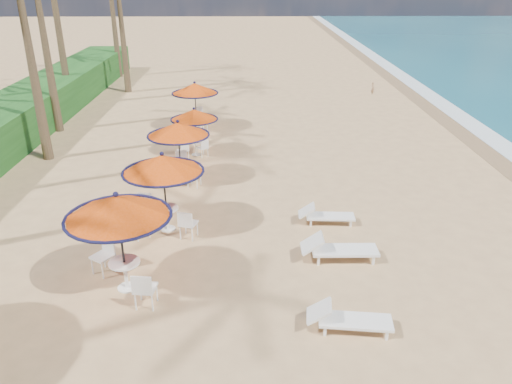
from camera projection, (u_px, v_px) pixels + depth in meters
ground at (343, 293)px, 12.48m from camera, size 160.00×160.00×0.00m
wetsand_band at (495, 155)px, 21.72m from camera, size 1.40×140.00×0.02m
station_0 at (118, 216)px, 11.86m from camera, size 2.58×2.58×2.69m
station_1 at (162, 174)px, 14.77m from camera, size 2.46×2.46×2.56m
station_2 at (178, 137)px, 18.36m from camera, size 2.32×2.32×2.42m
station_3 at (194, 119)px, 21.09m from camera, size 2.03×2.03×2.12m
station_4 at (196, 93)px, 24.62m from camera, size 2.31×2.32×2.41m
lounger_near at (346, 318)px, 11.09m from camera, size 1.96×0.81×0.68m
lounger_mid at (337, 248)px, 13.79m from camera, size 2.14×0.68×0.76m
lounger_far at (325, 215)px, 15.81m from camera, size 1.80×0.65×0.64m
person at (373, 88)px, 32.20m from camera, size 0.21×0.31×0.82m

